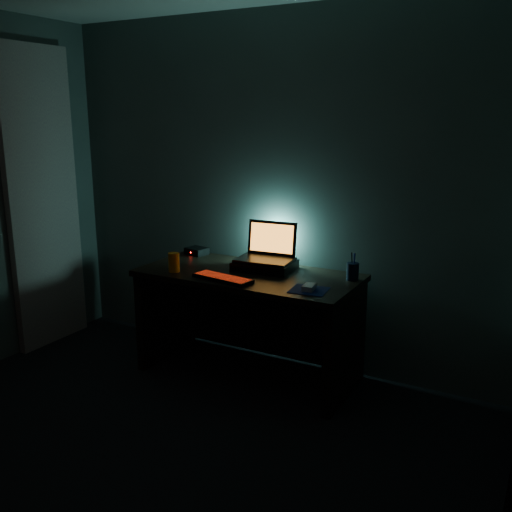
{
  "coord_description": "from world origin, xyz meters",
  "views": [
    {
      "loc": [
        1.83,
        -1.63,
        1.8
      ],
      "look_at": [
        0.09,
        1.57,
        0.89
      ],
      "focal_mm": 40.0,
      "sensor_mm": 36.0,
      "label": 1
    }
  ],
  "objects": [
    {
      "name": "router",
      "position": [
        -0.6,
        1.88,
        0.78
      ],
      "size": [
        0.18,
        0.15,
        0.05
      ],
      "rotation": [
        0.0,
        0.0,
        -0.19
      ],
      "color": "black",
      "rests_on": "desk"
    },
    {
      "name": "pen_cup",
      "position": [
        0.68,
        1.79,
        0.81
      ],
      "size": [
        0.1,
        0.1,
        0.11
      ],
      "primitive_type": "cylinder",
      "rotation": [
        0.0,
        0.0,
        -0.35
      ],
      "color": "black",
      "rests_on": "desk"
    },
    {
      "name": "juice_glass",
      "position": [
        -0.46,
        1.4,
        0.82
      ],
      "size": [
        0.08,
        0.08,
        0.13
      ],
      "primitive_type": "cylinder",
      "rotation": [
        0.0,
        0.0,
        0.01
      ],
      "color": "orange",
      "rests_on": "desk"
    },
    {
      "name": "laptop",
      "position": [
        0.06,
        1.8,
        0.87
      ],
      "size": [
        0.4,
        0.31,
        0.26
      ],
      "rotation": [
        0.0,
        0.0,
        0.09
      ],
      "color": "black",
      "rests_on": "riser"
    },
    {
      "name": "mousepad",
      "position": [
        0.52,
        1.45,
        0.75
      ],
      "size": [
        0.24,
        0.22,
        0.0
      ],
      "primitive_type": "cube",
      "rotation": [
        0.0,
        0.0,
        0.11
      ],
      "color": "navy",
      "rests_on": "desk"
    },
    {
      "name": "desk",
      "position": [
        0.0,
        1.67,
        0.49
      ],
      "size": [
        1.5,
        0.7,
        0.75
      ],
      "color": "black",
      "rests_on": "ground"
    },
    {
      "name": "curtain",
      "position": [
        -1.71,
        1.42,
        1.15
      ],
      "size": [
        0.06,
        0.65,
        2.3
      ],
      "primitive_type": "cube",
      "color": "beige",
      "rests_on": "ground"
    },
    {
      "name": "mouse",
      "position": [
        0.52,
        1.45,
        0.77
      ],
      "size": [
        0.08,
        0.12,
        0.03
      ],
      "primitive_type": "cube",
      "rotation": [
        0.0,
        0.0,
        0.11
      ],
      "color": "gray",
      "rests_on": "mousepad"
    },
    {
      "name": "keyboard",
      "position": [
        -0.06,
        1.38,
        0.76
      ],
      "size": [
        0.43,
        0.19,
        0.03
      ],
      "rotation": [
        0.0,
        0.0,
        -0.15
      ],
      "color": "black",
      "rests_on": "desk"
    },
    {
      "name": "room",
      "position": [
        0.0,
        0.0,
        1.25
      ],
      "size": [
        3.5,
        4.0,
        2.5
      ],
      "color": "black",
      "rests_on": "ground"
    },
    {
      "name": "riser",
      "position": [
        0.06,
        1.75,
        0.78
      ],
      "size": [
        0.42,
        0.33,
        0.06
      ],
      "primitive_type": "cube",
      "rotation": [
        0.0,
        0.0,
        0.09
      ],
      "color": "black",
      "rests_on": "desk"
    }
  ]
}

